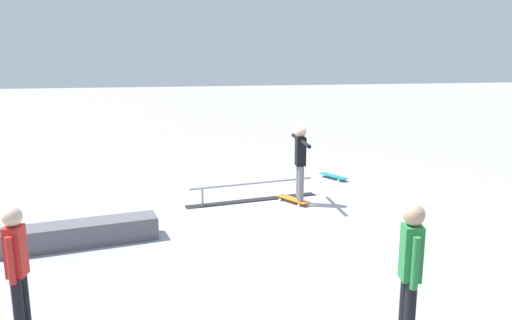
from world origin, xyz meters
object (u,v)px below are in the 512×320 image
skateboard_main (293,199)px  skater_main (300,159)px  grind_rail (252,193)px  loose_skateboard_teal (333,176)px  bystander_red_shirt (17,267)px  skate_ledge (80,234)px  bystander_green_shirt (410,270)px

skateboard_main → skater_main: bearing=11.0°
grind_rail → loose_skateboard_teal: grind_rail is taller
bystander_red_shirt → skater_main: bearing=-36.6°
skate_ledge → skateboard_main: (-4.04, -1.74, -0.12)m
skateboard_main → bystander_red_shirt: bystander_red_shirt is taller
skater_main → bystander_red_shirt: bearing=-44.1°
skate_ledge → bystander_red_shirt: (0.13, 2.92, 0.71)m
skate_ledge → skater_main: size_ratio=1.54×
skate_ledge → skateboard_main: bearing=-156.7°
bystander_red_shirt → bystander_green_shirt: (-4.17, 0.86, 0.05)m
skater_main → bystander_green_shirt: bearing=-2.0°
skateboard_main → bystander_red_shirt: (4.17, 4.66, 0.83)m
skate_ledge → bystander_green_shirt: bystander_green_shirt is taller
bystander_red_shirt → loose_skateboard_teal: bearing=-34.3°
skater_main → loose_skateboard_teal: (-1.31, -1.89, -0.89)m
skater_main → grind_rail: bearing=-114.2°
skater_main → skateboard_main: bearing=-136.7°
grind_rail → skate_ledge: (3.22, 2.03, 0.01)m
grind_rail → bystander_green_shirt: size_ratio=1.71×
grind_rail → loose_skateboard_teal: bearing=-157.9°
skateboard_main → grind_rail: bearing=-142.3°
skateboard_main → loose_skateboard_teal: bearing=108.1°
loose_skateboard_teal → skater_main: bearing=-65.2°
grind_rail → skateboard_main: size_ratio=3.70×
skate_ledge → bystander_red_shirt: 3.01m
bystander_red_shirt → skateboard_main: bearing=-35.1°
skate_ledge → bystander_red_shirt: size_ratio=1.60×
grind_rail → skate_ledge: 3.80m
skater_main → skate_ledge: bearing=-69.4°
skater_main → bystander_green_shirt: 5.40m
skateboard_main → bystander_red_shirt: bearing=-74.8°
loose_skateboard_teal → bystander_red_shirt: bearing=-71.5°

